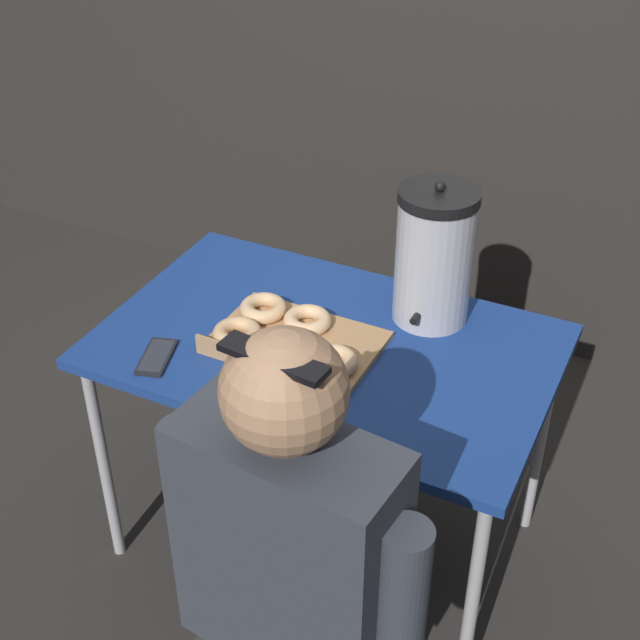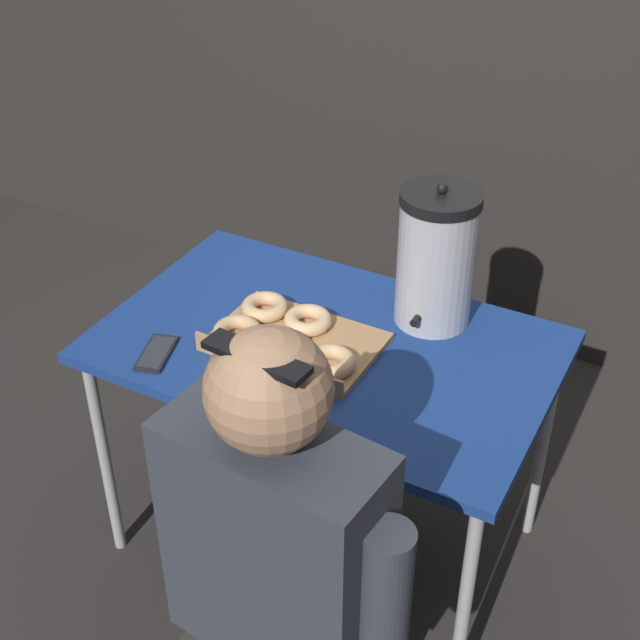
% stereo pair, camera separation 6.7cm
% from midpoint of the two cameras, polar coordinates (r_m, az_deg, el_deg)
% --- Properties ---
extents(ground_plane, '(12.00, 12.00, 0.00)m').
position_cam_midpoint_polar(ground_plane, '(2.67, -0.36, -13.69)').
color(ground_plane, '#2D2B28').
extents(folding_table, '(1.11, 0.70, 0.70)m').
position_cam_midpoint_polar(folding_table, '(2.23, -0.42, -2.53)').
color(folding_table, navy).
rests_on(folding_table, ground).
extents(donut_box, '(0.42, 0.29, 0.05)m').
position_cam_midpoint_polar(donut_box, '(2.17, -2.89, -1.14)').
color(donut_box, tan).
rests_on(donut_box, folding_table).
extents(coffee_urn, '(0.20, 0.22, 0.38)m').
position_cam_midpoint_polar(coffee_urn, '(2.21, 6.47, 4.09)').
color(coffee_urn, '#B7B7BC').
rests_on(coffee_urn, folding_table).
extents(cell_phone, '(0.10, 0.16, 0.01)m').
position_cam_midpoint_polar(cell_phone, '(2.18, -11.28, -2.34)').
color(cell_phone, black).
rests_on(cell_phone, folding_table).
extents(person_seated, '(0.56, 0.26, 1.20)m').
position_cam_midpoint_polar(person_seated, '(1.81, -3.02, -17.38)').
color(person_seated, '#33332D').
rests_on(person_seated, ground).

